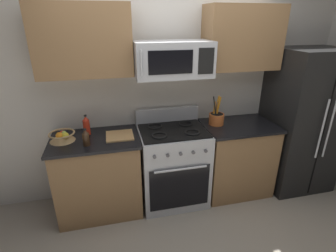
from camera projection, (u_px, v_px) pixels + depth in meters
ground_plane at (189, 239)px, 2.63m from camera, size 16.00×16.00×0.00m
wall_back at (165, 89)px, 3.08m from camera, size 8.00×0.10×2.60m
counter_left at (99, 175)px, 2.88m from camera, size 0.92×0.62×0.91m
range_oven at (173, 165)px, 3.06m from camera, size 0.76×0.66×1.09m
counter_right at (236, 158)px, 3.24m from camera, size 0.86×0.62×0.91m
refrigerator at (302, 121)px, 3.24m from camera, size 0.80×0.73×1.77m
microwave at (173, 59)px, 2.61m from camera, size 0.78×0.44×0.36m
upper_cabinets_left at (83, 41)px, 2.48m from camera, size 0.91×0.34×0.68m
upper_cabinets_right at (242, 38)px, 2.84m from camera, size 0.85×0.34×0.68m
utensil_crock at (216, 118)px, 3.05m from camera, size 0.18×0.18×0.34m
fruit_basket at (62, 136)px, 2.64m from camera, size 0.26×0.26×0.11m
cutting_board at (120, 136)px, 2.76m from camera, size 0.29×0.28×0.02m
bottle_soy at (86, 138)px, 2.53m from camera, size 0.07×0.07×0.18m
bottle_hot_sauce at (86, 126)px, 2.77m from camera, size 0.07×0.07×0.22m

